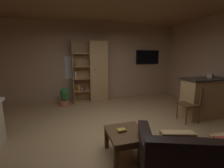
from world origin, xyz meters
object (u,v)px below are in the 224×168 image
leather_couch (202,165)px  wall_mounted_tv (147,57)px  kitchen_bar_counter (208,97)px  table_book_0 (122,130)px  tissue_box (210,76)px  bookshelf_cabinet (96,72)px  coffee_table (126,136)px  table_book_1 (121,130)px  potted_floor_plant (65,97)px  dining_chair (192,101)px

leather_couch → wall_mounted_tv: wall_mounted_tv is taller
kitchen_bar_counter → table_book_0: (-2.86, -0.97, -0.10)m
tissue_box → bookshelf_cabinet: bearing=140.0°
kitchen_bar_counter → wall_mounted_tv: size_ratio=1.55×
coffee_table → kitchen_bar_counter: bearing=20.1°
bookshelf_cabinet → wall_mounted_tv: 2.21m
table_book_1 → tissue_box: bearing=19.3°
bookshelf_cabinet → potted_floor_plant: size_ratio=3.55×
kitchen_bar_counter → bookshelf_cabinet: bearing=140.2°
bookshelf_cabinet → table_book_0: size_ratio=15.74×
dining_chair → tissue_box: bearing=13.1°
leather_couch → table_book_1: 1.20m
kitchen_bar_counter → dining_chair: size_ratio=1.65×
bookshelf_cabinet → kitchen_bar_counter: bookshelf_cabinet is taller
bookshelf_cabinet → leather_couch: bookshelf_cabinet is taller
leather_couch → table_book_0: size_ratio=12.99×
kitchen_bar_counter → table_book_0: bearing=-161.3°
table_book_0 → wall_mounted_tv: (2.28, 3.45, 1.13)m
wall_mounted_tv → kitchen_bar_counter: bearing=-76.9°
table_book_1 → wall_mounted_tv: wall_mounted_tv is taller
kitchen_bar_counter → table_book_1: 3.05m
kitchen_bar_counter → wall_mounted_tv: 2.75m
dining_chair → wall_mounted_tv: bearing=87.3°
dining_chair → coffee_table: bearing=-157.5°
dining_chair → table_book_1: bearing=-158.8°
tissue_box → leather_couch: size_ratio=0.07×
bookshelf_cabinet → potted_floor_plant: bookshelf_cabinet is taller
wall_mounted_tv → potted_floor_plant: bearing=-172.0°
kitchen_bar_counter → coffee_table: size_ratio=2.23×
dining_chair → potted_floor_plant: (-3.13, 2.17, -0.22)m
tissue_box → table_book_1: 3.10m
table_book_0 → dining_chair: (2.16, 0.81, 0.08)m
leather_couch → table_book_0: 1.21m
tissue_box → coffee_table: size_ratio=0.18×
dining_chair → potted_floor_plant: bearing=145.2°
table_book_0 → wall_mounted_tv: 4.28m
table_book_1 → dining_chair: (2.18, 0.84, 0.06)m
bookshelf_cabinet → tissue_box: (2.70, -2.27, 0.08)m
table_book_0 → bookshelf_cabinet: bearing=87.6°
dining_chair → bookshelf_cabinet: bearing=129.8°
tissue_box → wall_mounted_tv: wall_mounted_tv is taller
coffee_table → table_book_1: bearing=161.4°
tissue_box → dining_chair: (-0.68, -0.16, -0.61)m
bookshelf_cabinet → kitchen_bar_counter: bearing=-39.8°
bookshelf_cabinet → dining_chair: 3.20m
tissue_box → table_book_0: tissue_box is taller
leather_couch → wall_mounted_tv: bearing=70.9°
table_book_0 → table_book_1: (-0.02, -0.03, 0.02)m
leather_couch → table_book_1: (-0.79, 0.90, 0.16)m
kitchen_bar_counter → leather_couch: kitchen_bar_counter is taller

